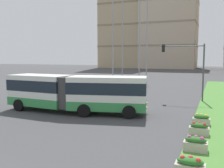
# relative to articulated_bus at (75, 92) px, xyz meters

# --- Properties ---
(articulated_bus) EXTENTS (11.96, 3.87, 3.00)m
(articulated_bus) POSITION_rel_articulated_bus_xyz_m (0.00, 0.00, 0.00)
(articulated_bus) COLOR silver
(articulated_bus) RESTS_ON ground
(car_maroon_sedan) EXTENTS (4.50, 2.23, 1.58)m
(car_maroon_sedan) POSITION_rel_articulated_bus_xyz_m (-4.00, 8.33, -0.90)
(car_maroon_sedan) COLOR maroon
(car_maroon_sedan) RESTS_ON ground
(flower_planter_1) EXTENTS (1.10, 0.56, 0.74)m
(flower_planter_1) POSITION_rel_articulated_bus_xyz_m (9.84, -8.26, -1.23)
(flower_planter_1) COLOR #B7AD9E
(flower_planter_1) RESTS_ON grass_median
(flower_planter_2) EXTENTS (1.10, 0.56, 0.74)m
(flower_planter_2) POSITION_rel_articulated_bus_xyz_m (9.84, -5.57, -1.23)
(flower_planter_2) COLOR #B7AD9E
(flower_planter_2) RESTS_ON grass_median
(flower_planter_3) EXTENTS (1.10, 0.56, 0.74)m
(flower_planter_3) POSITION_rel_articulated_bus_xyz_m (9.84, -2.85, -1.23)
(flower_planter_3) COLOR #B7AD9E
(flower_planter_3) RESTS_ON grass_median
(flower_planter_4) EXTENTS (1.10, 0.56, 0.74)m
(flower_planter_4) POSITION_rel_articulated_bus_xyz_m (9.84, -0.53, -1.23)
(flower_planter_4) COLOR #B7AD9E
(flower_planter_4) RESTS_ON grass_median
(traffic_light_far_right) EXTENTS (4.45, 0.28, 5.84)m
(traffic_light_far_right) POSITION_rel_articulated_bus_xyz_m (7.94, 9.26, 2.42)
(traffic_light_far_right) COLOR #474C51
(traffic_light_far_right) RESTS_ON ground
(apartment_tower_west) EXTENTS (18.17, 17.22, 53.34)m
(apartment_tower_west) POSITION_rel_articulated_bus_xyz_m (-27.96, 90.17, 25.04)
(apartment_tower_west) COLOR tan
(apartment_tower_west) RESTS_ON ground
(apartment_tower_westcentre) EXTENTS (22.01, 19.78, 35.56)m
(apartment_tower_westcentre) POSITION_rel_articulated_bus_xyz_m (-7.96, 90.86, 16.14)
(apartment_tower_westcentre) COLOR #C6B299
(apartment_tower_westcentre) RESTS_ON ground
(transmission_pylon) EXTENTS (9.00, 6.24, 29.76)m
(transmission_pylon) POSITION_rel_articulated_bus_xyz_m (-7.39, 36.86, 14.64)
(transmission_pylon) COLOR gray
(transmission_pylon) RESTS_ON ground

